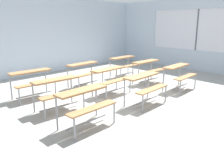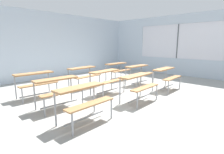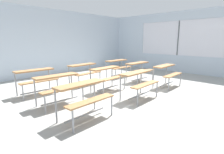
{
  "view_description": "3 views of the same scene",
  "coord_description": "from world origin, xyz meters",
  "px_view_note": "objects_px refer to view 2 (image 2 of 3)",
  "views": [
    {
      "loc": [
        -4.29,
        -3.89,
        2.04
      ],
      "look_at": [
        0.08,
        0.57,
        0.5
      ],
      "focal_mm": 36.2,
      "sensor_mm": 36.0,
      "label": 1
    },
    {
      "loc": [
        -3.8,
        -3.3,
        1.6
      ],
      "look_at": [
        -0.2,
        0.13,
        0.64
      ],
      "focal_mm": 28.0,
      "sensor_mm": 36.0,
      "label": 2
    },
    {
      "loc": [
        -3.8,
        -3.3,
        1.6
      ],
      "look_at": [
        0.23,
        0.56,
        0.42
      ],
      "focal_mm": 28.0,
      "sensor_mm": 36.0,
      "label": 3
    }
  ],
  "objects_px": {
    "desk_bench_r2c1": "(84,72)",
    "desk_bench_r2c0": "(36,79)",
    "desk_bench_r1c0": "(58,86)",
    "desk_bench_r1c2": "(139,70)",
    "desk_bench_r1c1": "(107,76)",
    "desk_bench_r0c1": "(138,82)",
    "desk_bench_r0c0": "(84,96)",
    "desk_bench_r2c2": "(118,67)",
    "desk_bench_r0c2": "(167,74)"
  },
  "relations": [
    {
      "from": "desk_bench_r0c1",
      "to": "desk_bench_r1c0",
      "type": "xyz_separation_m",
      "value": [
        -1.76,
        1.17,
        0.0
      ]
    },
    {
      "from": "desk_bench_r1c2",
      "to": "desk_bench_r2c2",
      "type": "height_order",
      "value": "same"
    },
    {
      "from": "desk_bench_r0c0",
      "to": "desk_bench_r2c0",
      "type": "bearing_deg",
      "value": 87.46
    },
    {
      "from": "desk_bench_r0c0",
      "to": "desk_bench_r1c2",
      "type": "bearing_deg",
      "value": 16.44
    },
    {
      "from": "desk_bench_r0c1",
      "to": "desk_bench_r2c0",
      "type": "bearing_deg",
      "value": 124.56
    },
    {
      "from": "desk_bench_r2c0",
      "to": "desk_bench_r2c2",
      "type": "relative_size",
      "value": 1.01
    },
    {
      "from": "desk_bench_r0c0",
      "to": "desk_bench_r0c2",
      "type": "height_order",
      "value": "same"
    },
    {
      "from": "desk_bench_r0c2",
      "to": "desk_bench_r1c0",
      "type": "relative_size",
      "value": 1.0
    },
    {
      "from": "desk_bench_r1c1",
      "to": "desk_bench_r1c2",
      "type": "relative_size",
      "value": 1.0
    },
    {
      "from": "desk_bench_r2c0",
      "to": "desk_bench_r2c1",
      "type": "xyz_separation_m",
      "value": [
        1.73,
        -0.06,
        0.0
      ]
    },
    {
      "from": "desk_bench_r1c1",
      "to": "desk_bench_r1c0",
      "type": "bearing_deg",
      "value": 178.2
    },
    {
      "from": "desk_bench_r0c0",
      "to": "desk_bench_r0c2",
      "type": "relative_size",
      "value": 0.99
    },
    {
      "from": "desk_bench_r0c0",
      "to": "desk_bench_r1c0",
      "type": "height_order",
      "value": "same"
    },
    {
      "from": "desk_bench_r0c0",
      "to": "desk_bench_r2c0",
      "type": "relative_size",
      "value": 1.0
    },
    {
      "from": "desk_bench_r0c0",
      "to": "desk_bench_r2c2",
      "type": "xyz_separation_m",
      "value": [
        3.65,
        2.32,
        0.0
      ]
    },
    {
      "from": "desk_bench_r0c0",
      "to": "desk_bench_r2c2",
      "type": "bearing_deg",
      "value": 31.14
    },
    {
      "from": "desk_bench_r1c1",
      "to": "desk_bench_r2c2",
      "type": "relative_size",
      "value": 1.02
    },
    {
      "from": "desk_bench_r0c0",
      "to": "desk_bench_r0c1",
      "type": "bearing_deg",
      "value": -2.86
    },
    {
      "from": "desk_bench_r0c1",
      "to": "desk_bench_r1c2",
      "type": "xyz_separation_m",
      "value": [
        1.74,
        1.2,
        0.0
      ]
    },
    {
      "from": "desk_bench_r0c0",
      "to": "desk_bench_r2c1",
      "type": "relative_size",
      "value": 0.99
    },
    {
      "from": "desk_bench_r2c2",
      "to": "desk_bench_r2c1",
      "type": "bearing_deg",
      "value": -179.48
    },
    {
      "from": "desk_bench_r0c0",
      "to": "desk_bench_r1c1",
      "type": "relative_size",
      "value": 0.99
    },
    {
      "from": "desk_bench_r0c1",
      "to": "desk_bench_r1c0",
      "type": "bearing_deg",
      "value": 144.64
    },
    {
      "from": "desk_bench_r1c0",
      "to": "desk_bench_r2c0",
      "type": "relative_size",
      "value": 1.01
    },
    {
      "from": "desk_bench_r1c2",
      "to": "desk_bench_r2c0",
      "type": "distance_m",
      "value": 3.73
    },
    {
      "from": "desk_bench_r2c1",
      "to": "desk_bench_r2c2",
      "type": "height_order",
      "value": "same"
    },
    {
      "from": "desk_bench_r1c1",
      "to": "desk_bench_r1c2",
      "type": "distance_m",
      "value": 1.78
    },
    {
      "from": "desk_bench_r0c1",
      "to": "desk_bench_r2c2",
      "type": "relative_size",
      "value": 1.01
    },
    {
      "from": "desk_bench_r1c2",
      "to": "desk_bench_r2c2",
      "type": "bearing_deg",
      "value": 88.27
    },
    {
      "from": "desk_bench_r1c0",
      "to": "desk_bench_r1c1",
      "type": "height_order",
      "value": "same"
    },
    {
      "from": "desk_bench_r1c0",
      "to": "desk_bench_r2c0",
      "type": "bearing_deg",
      "value": 93.96
    },
    {
      "from": "desk_bench_r2c1",
      "to": "desk_bench_r2c0",
      "type": "bearing_deg",
      "value": 175.28
    },
    {
      "from": "desk_bench_r1c0",
      "to": "desk_bench_r0c0",
      "type": "bearing_deg",
      "value": -90.87
    },
    {
      "from": "desk_bench_r2c0",
      "to": "desk_bench_r2c1",
      "type": "distance_m",
      "value": 1.73
    },
    {
      "from": "desk_bench_r1c1",
      "to": "desk_bench_r0c1",
      "type": "bearing_deg",
      "value": -90.26
    },
    {
      "from": "desk_bench_r1c0",
      "to": "desk_bench_r1c2",
      "type": "height_order",
      "value": "same"
    },
    {
      "from": "desk_bench_r1c1",
      "to": "desk_bench_r2c1",
      "type": "height_order",
      "value": "same"
    },
    {
      "from": "desk_bench_r0c0",
      "to": "desk_bench_r2c0",
      "type": "height_order",
      "value": "same"
    },
    {
      "from": "desk_bench_r1c0",
      "to": "desk_bench_r1c2",
      "type": "xyz_separation_m",
      "value": [
        3.5,
        0.03,
        0.0
      ]
    },
    {
      "from": "desk_bench_r2c1",
      "to": "desk_bench_r0c1",
      "type": "bearing_deg",
      "value": -91.42
    },
    {
      "from": "desk_bench_r1c0",
      "to": "desk_bench_r2c0",
      "type": "xyz_separation_m",
      "value": [
        -0.02,
        1.26,
        0.0
      ]
    },
    {
      "from": "desk_bench_r2c2",
      "to": "desk_bench_r2c0",
      "type": "bearing_deg",
      "value": 179.49
    },
    {
      "from": "desk_bench_r1c2",
      "to": "desk_bench_r2c2",
      "type": "distance_m",
      "value": 1.18
    },
    {
      "from": "desk_bench_r2c0",
      "to": "desk_bench_r0c2",
      "type": "bearing_deg",
      "value": -32.15
    },
    {
      "from": "desk_bench_r2c0",
      "to": "desk_bench_r1c0",
      "type": "bearing_deg",
      "value": -87.25
    },
    {
      "from": "desk_bench_r0c1",
      "to": "desk_bench_r2c2",
      "type": "xyz_separation_m",
      "value": [
        1.81,
        2.37,
        0.0
      ]
    },
    {
      "from": "desk_bench_r0c2",
      "to": "desk_bench_r1c1",
      "type": "distance_m",
      "value": 2.13
    },
    {
      "from": "desk_bench_r0c2",
      "to": "desk_bench_r2c1",
      "type": "relative_size",
      "value": 1.0
    },
    {
      "from": "desk_bench_r0c2",
      "to": "desk_bench_r2c0",
      "type": "bearing_deg",
      "value": 143.92
    },
    {
      "from": "desk_bench_r0c1",
      "to": "desk_bench_r0c2",
      "type": "bearing_deg",
      "value": -0.31
    }
  ]
}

